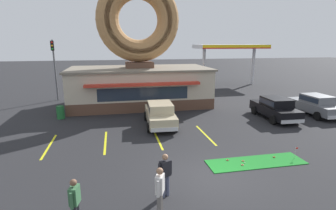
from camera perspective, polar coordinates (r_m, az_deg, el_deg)
ground_plane at (r=11.54m, az=8.93°, el=-15.30°), size 160.00×160.00×0.00m
donut_shop_building at (r=23.55m, az=-6.25°, el=9.00°), size 12.30×6.75×10.96m
putting_mat at (r=13.33m, az=18.58°, el=-11.69°), size 4.68×1.34×0.03m
mini_donut_near_left at (r=13.10m, az=12.80°, el=-11.60°), size 0.13×0.13×0.04m
mini_donut_near_right at (r=12.79m, az=15.91°, el=-12.43°), size 0.13×0.13×0.04m
mini_donut_mid_left at (r=13.19m, az=16.01°, el=-11.62°), size 0.13×0.13×0.04m
mini_donut_mid_centre at (r=14.09m, az=22.11°, el=-10.45°), size 0.13×0.13×0.04m
golf_ball at (r=13.02m, az=16.39°, el=-11.97°), size 0.04×0.04×0.04m
putting_flag_pin at (r=14.33m, az=26.14°, el=-8.77°), size 0.13×0.01×0.55m
car_champagne at (r=17.73m, az=-1.74°, el=-1.78°), size 2.15×4.64×1.60m
car_grey at (r=23.36m, az=29.42°, el=0.19°), size 2.03×4.58×1.60m
car_black at (r=20.89m, az=22.28°, el=-0.45°), size 2.10×4.62×1.60m
pedestrian_blue_sweater_man at (r=8.81m, az=-1.78°, el=-17.89°), size 0.37×0.56×1.68m
pedestrian_hooded_kid at (r=9.76m, az=-0.63°, el=-14.62°), size 0.55×0.38×1.66m
pedestrian_leather_jacket_man at (r=8.86m, az=-19.60°, el=-19.05°), size 0.32×0.58×1.58m
trash_bin at (r=21.01m, az=-22.37°, el=-1.44°), size 0.57×0.57×0.97m
traffic_light_pole at (r=27.53m, az=-23.54°, el=8.54°), size 0.28×0.47×5.80m
gas_station_canopy at (r=35.81m, az=13.34°, el=11.99°), size 9.00×4.46×5.30m
parking_stripe_far_left at (r=15.88m, az=-24.45°, el=-8.15°), size 0.12×3.60×0.01m
parking_stripe_left at (r=15.47m, az=-13.47°, el=-7.85°), size 0.12×3.60×0.01m
parking_stripe_mid_left at (r=15.63m, az=-2.33°, el=-7.25°), size 0.12×3.60×0.01m
parking_stripe_centre at (r=16.34m, az=8.17°, el=-6.44°), size 0.12×3.60×0.01m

